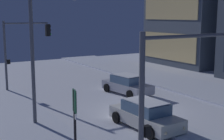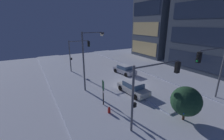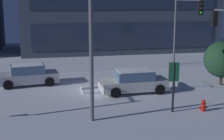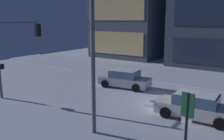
% 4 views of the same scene
% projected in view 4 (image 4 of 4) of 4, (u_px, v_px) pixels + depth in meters
% --- Properties ---
extents(ground, '(52.00, 52.00, 0.00)m').
position_uv_depth(ground, '(162.00, 102.00, 17.24)').
color(ground, silver).
extents(curb_strip_far, '(52.00, 5.20, 0.14)m').
position_uv_depth(curb_strip_far, '(195.00, 79.00, 23.56)').
color(curb_strip_far, silver).
rests_on(curb_strip_far, ground).
extents(median_strip, '(9.00, 1.80, 0.14)m').
position_uv_depth(median_strip, '(219.00, 116.00, 14.64)').
color(median_strip, silver).
rests_on(median_strip, ground).
extents(car_near, '(4.64, 2.17, 1.49)m').
position_uv_depth(car_near, '(196.00, 107.00, 14.30)').
color(car_near, silver).
rests_on(car_near, ground).
extents(car_far, '(4.51, 2.43, 1.49)m').
position_uv_depth(car_far, '(125.00, 79.00, 20.92)').
color(car_far, '#B7B7C1').
rests_on(car_far, ground).
extents(traffic_light_corner_near_left, '(0.32, 3.94, 5.62)m').
position_uv_depth(traffic_light_corner_near_left, '(16.00, 44.00, 18.21)').
color(traffic_light_corner_near_left, '#565960').
rests_on(traffic_light_corner_near_left, ground).
extents(street_lamp_arched, '(0.56, 2.91, 7.49)m').
position_uv_depth(street_lamp_arched, '(103.00, 35.00, 12.00)').
color(street_lamp_arched, '#565960').
rests_on(street_lamp_arched, ground).
extents(parking_info_sign, '(0.55, 0.16, 2.84)m').
position_uv_depth(parking_info_sign, '(187.00, 117.00, 9.86)').
color(parking_info_sign, black).
rests_on(parking_info_sign, ground).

